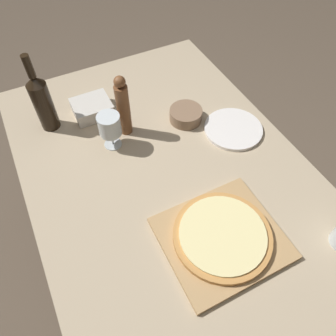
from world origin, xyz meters
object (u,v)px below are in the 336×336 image
object	(u,v)px
wine_bottle	(42,101)
pepper_mill	(123,107)
wine_glass	(110,126)
small_bowl	(186,115)
pizza	(222,235)

from	to	relation	value
wine_bottle	pepper_mill	world-z (taller)	wine_bottle
wine_glass	small_bowl	bearing A→B (deg)	-0.77
wine_glass	small_bowl	world-z (taller)	wine_glass
wine_bottle	pizza	bearing A→B (deg)	-64.75
pizza	small_bowl	world-z (taller)	small_bowl
pepper_mill	pizza	bearing A→B (deg)	-81.48
pepper_mill	wine_glass	bearing A→B (deg)	-148.35
pizza	small_bowl	size ratio (longest dim) A/B	2.29
pizza	wine_bottle	xyz separation A→B (m)	(-0.35, 0.74, 0.10)
pepper_mill	small_bowl	xyz separation A→B (m)	(0.24, -0.05, -0.10)
wine_bottle	small_bowl	bearing A→B (deg)	-22.95
wine_bottle	pepper_mill	xyz separation A→B (m)	(0.26, -0.16, -0.00)
pizza	wine_bottle	world-z (taller)	wine_bottle
wine_glass	wine_bottle	bearing A→B (deg)	131.77
wine_bottle	pepper_mill	bearing A→B (deg)	-32.03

